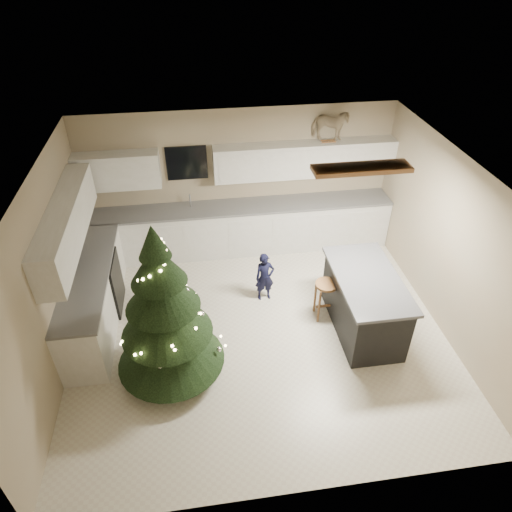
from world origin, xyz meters
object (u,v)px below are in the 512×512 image
(bar_stool, at_px, (326,292))
(toddler, at_px, (265,277))
(rocking_horse, at_px, (330,125))
(christmas_tree, at_px, (165,319))
(island, at_px, (364,303))

(bar_stool, xyz_separation_m, toddler, (-0.85, 0.56, -0.06))
(rocking_horse, bearing_deg, toddler, 160.98)
(bar_stool, bearing_deg, christmas_tree, -161.91)
(island, height_order, rocking_horse, rocking_horse)
(island, bearing_deg, toddler, 147.27)
(rocking_horse, bearing_deg, christmas_tree, 156.97)
(island, bearing_deg, christmas_tree, -170.84)
(christmas_tree, height_order, toddler, christmas_tree)
(toddler, xyz_separation_m, rocking_horse, (1.34, 1.59, 1.86))
(island, xyz_separation_m, bar_stool, (-0.50, 0.31, 0.01))
(bar_stool, height_order, christmas_tree, christmas_tree)
(christmas_tree, relative_size, rocking_horse, 3.41)
(bar_stool, xyz_separation_m, rocking_horse, (0.49, 2.15, 1.80))
(island, height_order, toddler, island)
(christmas_tree, distance_m, toddler, 2.07)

